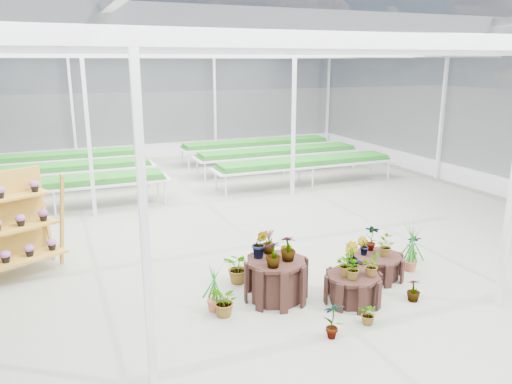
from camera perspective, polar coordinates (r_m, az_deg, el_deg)
name	(u,v)px	position (r m, az deg, el deg)	size (l,w,h in m)	color
ground_plane	(252,250)	(11.23, -0.46, -6.67)	(24.00, 24.00, 0.00)	gray
greenhouse_shell	(252,151)	(10.61, -0.48, 4.71)	(18.00, 24.00, 4.50)	white
steel_frame	(252,151)	(10.61, -0.48, 4.71)	(18.00, 24.00, 4.50)	silver
nursery_benches	(175,169)	(17.72, -9.26, 2.58)	(16.00, 7.00, 0.84)	silver
plinth_tall	(276,280)	(8.92, 2.33, -10.00)	(1.09, 1.09, 0.74)	black
plinth_mid	(353,288)	(9.03, 11.01, -10.74)	(0.97, 0.97, 0.51)	black
plinth_low	(376,266)	(10.10, 13.60, -8.24)	(1.01, 1.01, 0.46)	black
shelf_rack	(8,226)	(10.78, -26.48, -3.53)	(1.90, 1.01, 2.01)	#AF7E27
nursery_plants	(314,265)	(9.21, 6.68, -8.27)	(4.98, 2.91, 1.28)	#1D6B1B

